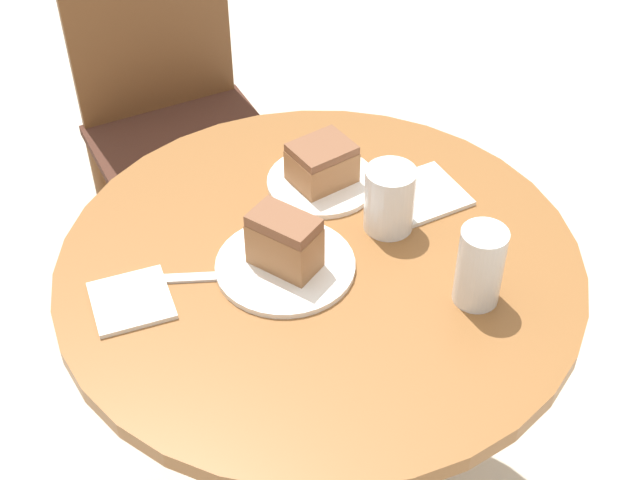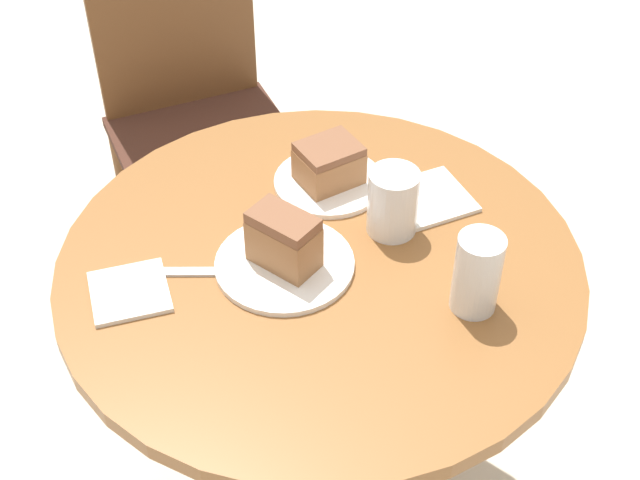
{
  "view_description": "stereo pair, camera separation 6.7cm",
  "coord_description": "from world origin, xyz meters",
  "px_view_note": "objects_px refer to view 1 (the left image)",
  "views": [
    {
      "loc": [
        -0.48,
        -0.93,
        1.7
      ],
      "look_at": [
        0.0,
        0.0,
        0.75
      ],
      "focal_mm": 50.0,
      "sensor_mm": 36.0,
      "label": 1
    },
    {
      "loc": [
        -0.42,
        -0.96,
        1.7
      ],
      "look_at": [
        0.0,
        0.0,
        0.75
      ],
      "focal_mm": 50.0,
      "sensor_mm": 36.0,
      "label": 2
    }
  ],
  "objects_px": {
    "plate_near": "(285,266)",
    "cake_slice_far": "(322,163)",
    "glass_water": "(479,270)",
    "chair": "(176,118)",
    "glass_lemonade": "(389,202)",
    "plate_far": "(322,182)",
    "cake_slice_near": "(284,241)"
  },
  "relations": [
    {
      "from": "plate_near",
      "to": "cake_slice_near",
      "type": "xyz_separation_m",
      "value": [
        0.0,
        0.0,
        0.05
      ]
    },
    {
      "from": "plate_far",
      "to": "cake_slice_near",
      "type": "relative_size",
      "value": 1.55
    },
    {
      "from": "plate_near",
      "to": "glass_water",
      "type": "bearing_deg",
      "value": -40.02
    },
    {
      "from": "plate_near",
      "to": "glass_lemonade",
      "type": "height_order",
      "value": "glass_lemonade"
    },
    {
      "from": "cake_slice_far",
      "to": "glass_lemonade",
      "type": "xyz_separation_m",
      "value": [
        0.05,
        -0.15,
        0.0
      ]
    },
    {
      "from": "chair",
      "to": "glass_water",
      "type": "relative_size",
      "value": 7.17
    },
    {
      "from": "glass_lemonade",
      "to": "cake_slice_near",
      "type": "bearing_deg",
      "value": -176.19
    },
    {
      "from": "cake_slice_far",
      "to": "glass_lemonade",
      "type": "distance_m",
      "value": 0.16
    },
    {
      "from": "plate_far",
      "to": "cake_slice_near",
      "type": "xyz_separation_m",
      "value": [
        -0.15,
        -0.16,
        0.05
      ]
    },
    {
      "from": "plate_near",
      "to": "glass_lemonade",
      "type": "bearing_deg",
      "value": 3.81
    },
    {
      "from": "cake_slice_far",
      "to": "glass_water",
      "type": "height_order",
      "value": "glass_water"
    },
    {
      "from": "plate_far",
      "to": "glass_water",
      "type": "xyz_separation_m",
      "value": [
        0.08,
        -0.36,
        0.05
      ]
    },
    {
      "from": "plate_far",
      "to": "glass_water",
      "type": "bearing_deg",
      "value": -77.41
    },
    {
      "from": "cake_slice_near",
      "to": "glass_lemonade",
      "type": "xyz_separation_m",
      "value": [
        0.2,
        0.01,
        -0.01
      ]
    },
    {
      "from": "plate_near",
      "to": "cake_slice_near",
      "type": "height_order",
      "value": "cake_slice_near"
    },
    {
      "from": "chair",
      "to": "glass_water",
      "type": "height_order",
      "value": "chair"
    },
    {
      "from": "cake_slice_near",
      "to": "plate_far",
      "type": "bearing_deg",
      "value": 47.37
    },
    {
      "from": "chair",
      "to": "plate_near",
      "type": "distance_m",
      "value": 0.83
    },
    {
      "from": "plate_far",
      "to": "glass_lemonade",
      "type": "xyz_separation_m",
      "value": [
        0.05,
        -0.15,
        0.05
      ]
    },
    {
      "from": "plate_near",
      "to": "cake_slice_far",
      "type": "relative_size",
      "value": 1.96
    },
    {
      "from": "plate_near",
      "to": "cake_slice_near",
      "type": "bearing_deg",
      "value": 90.0
    },
    {
      "from": "plate_far",
      "to": "cake_slice_near",
      "type": "height_order",
      "value": "cake_slice_near"
    },
    {
      "from": "plate_near",
      "to": "chair",
      "type": "bearing_deg",
      "value": 83.75
    },
    {
      "from": "chair",
      "to": "plate_far",
      "type": "xyz_separation_m",
      "value": [
        0.06,
        -0.63,
        0.23
      ]
    },
    {
      "from": "plate_far",
      "to": "plate_near",
      "type": "bearing_deg",
      "value": -132.63
    },
    {
      "from": "chair",
      "to": "plate_near",
      "type": "relative_size",
      "value": 4.3
    },
    {
      "from": "glass_lemonade",
      "to": "plate_far",
      "type": "bearing_deg",
      "value": 107.23
    },
    {
      "from": "chair",
      "to": "plate_near",
      "type": "xyz_separation_m",
      "value": [
        -0.09,
        -0.79,
        0.23
      ]
    },
    {
      "from": "plate_near",
      "to": "glass_lemonade",
      "type": "xyz_separation_m",
      "value": [
        0.2,
        0.01,
        0.05
      ]
    },
    {
      "from": "glass_lemonade",
      "to": "glass_water",
      "type": "bearing_deg",
      "value": -80.91
    },
    {
      "from": "chair",
      "to": "plate_near",
      "type": "bearing_deg",
      "value": -95.89
    },
    {
      "from": "plate_near",
      "to": "plate_far",
      "type": "relative_size",
      "value": 1.15
    }
  ]
}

